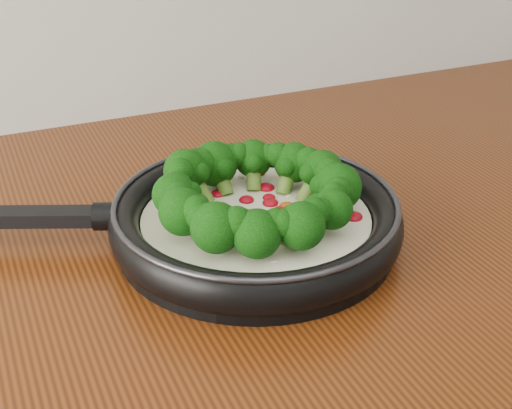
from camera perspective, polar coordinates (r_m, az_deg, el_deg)
name	(u,v)px	position (r m, az deg, el deg)	size (l,w,h in m)	color
skillet	(253,213)	(0.82, -0.23, -0.72)	(0.55, 0.44, 0.10)	black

